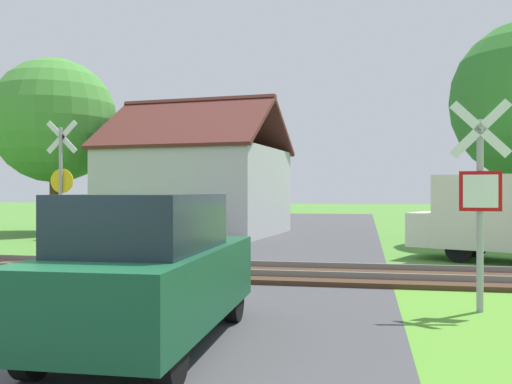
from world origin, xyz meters
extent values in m
cube|color=#424244|center=(0.00, 2.00, 0.00)|extent=(7.08, 80.00, 0.01)
cube|color=#422D1E|center=(0.00, 7.73, 0.05)|extent=(60.00, 2.60, 0.10)
cube|color=slate|center=(0.00, 8.45, 0.16)|extent=(60.00, 0.08, 0.12)
cube|color=slate|center=(0.00, 7.01, 0.16)|extent=(60.00, 0.08, 0.12)
cylinder|color=#9E9EA5|center=(4.72, 4.65, 1.45)|extent=(0.10, 0.10, 2.90)
cube|color=red|center=(4.71, 4.59, 1.82)|extent=(0.60, 0.10, 0.60)
cube|color=white|center=(4.71, 4.57, 1.82)|extent=(0.49, 0.07, 0.49)
cube|color=white|center=(4.71, 4.59, 2.75)|extent=(0.87, 0.13, 0.88)
cube|color=white|center=(4.71, 4.59, 2.75)|extent=(0.87, 0.13, 0.88)
cylinder|color=#9E9EA5|center=(-4.82, 9.28, 1.75)|extent=(0.09, 0.09, 3.49)
cube|color=white|center=(-4.82, 9.34, 3.24)|extent=(0.88, 0.03, 0.88)
cube|color=white|center=(-4.82, 9.34, 3.24)|extent=(0.88, 0.03, 0.88)
cylinder|color=yellow|center=(-4.82, 9.34, 2.09)|extent=(0.64, 0.03, 0.64)
cube|color=#B7B7BC|center=(-3.94, 18.74, 1.79)|extent=(7.14, 7.02, 3.59)
cube|color=#562823|center=(-4.11, 17.16, 4.59)|extent=(7.16, 4.30, 2.34)
cube|color=#562823|center=(-3.77, 20.32, 4.59)|extent=(7.16, 4.30, 2.34)
cube|color=brown|center=(-2.17, 18.55, 4.75)|extent=(0.55, 0.55, 1.10)
cylinder|color=#513823|center=(-10.41, 18.47, 1.44)|extent=(0.38, 0.38, 2.89)
sphere|color=#478E38|center=(-10.41, 18.47, 4.92)|extent=(5.43, 5.43, 5.43)
cube|color=silver|center=(4.74, 11.94, 0.79)|extent=(1.37, 1.93, 0.90)
cube|color=#19232D|center=(5.08, 11.79, 1.62)|extent=(0.69, 1.49, 0.85)
cylinder|color=black|center=(5.99, 12.24, 0.34)|extent=(0.69, 0.44, 0.68)
cylinder|color=black|center=(5.36, 10.81, 0.34)|extent=(0.69, 0.44, 0.68)
cube|color=#144C2D|center=(0.55, 1.97, 0.72)|extent=(1.70, 4.03, 0.84)
cube|color=#19232D|center=(0.55, 1.77, 1.46)|extent=(1.43, 2.22, 0.64)
cylinder|color=black|center=(1.23, 3.34, 0.30)|extent=(0.19, 0.60, 0.60)
cylinder|color=black|center=(-0.17, 3.32, 0.30)|extent=(0.19, 0.60, 0.60)
cylinder|color=black|center=(1.27, 0.62, 0.30)|extent=(0.19, 0.60, 0.60)
cylinder|color=black|center=(-0.13, 0.60, 0.30)|extent=(0.19, 0.60, 0.60)
camera|label=1|loc=(3.03, -4.38, 1.81)|focal=40.00mm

